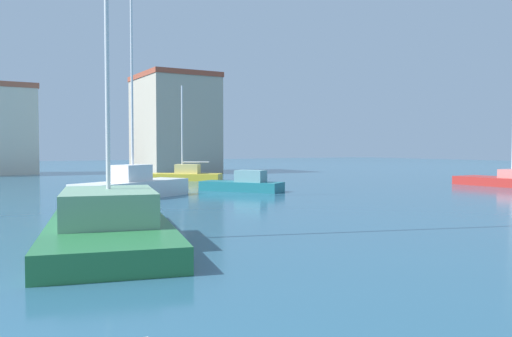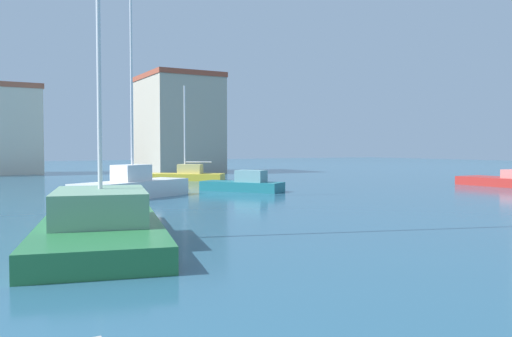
# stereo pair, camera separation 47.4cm
# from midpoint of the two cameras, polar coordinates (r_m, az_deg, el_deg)

# --- Properties ---
(water) EXTENTS (160.00, 160.00, 0.00)m
(water) POSITION_cam_midpoint_polar(r_m,az_deg,el_deg) (29.15, -1.96, -2.75)
(water) COLOR #285670
(water) RESTS_ON ground
(sailboat_yellow_behind_lamppost) EXTENTS (6.02, 5.20, 7.36)m
(sailboat_yellow_behind_lamppost) POSITION_cam_midpoint_polar(r_m,az_deg,el_deg) (41.09, -8.25, -0.69)
(sailboat_yellow_behind_lamppost) COLOR gold
(sailboat_yellow_behind_lamppost) RESTS_ON water
(motorboat_teal_far_left) EXTENTS (4.07, 4.90, 1.25)m
(motorboat_teal_far_left) POSITION_cam_midpoint_polar(r_m,az_deg,el_deg) (30.58, -1.84, -1.73)
(motorboat_teal_far_left) COLOR #1E707A
(motorboat_teal_far_left) RESTS_ON water
(sailboat_white_near_pier) EXTENTS (6.74, 5.03, 11.05)m
(sailboat_white_near_pier) POSITION_cam_midpoint_polar(r_m,az_deg,el_deg) (27.07, -13.79, -1.90)
(sailboat_white_near_pier) COLOR white
(sailboat_white_near_pier) RESTS_ON water
(sailboat_green_distant_east) EXTENTS (5.14, 9.47, 12.25)m
(sailboat_green_distant_east) POSITION_cam_midpoint_polar(r_m,az_deg,el_deg) (14.85, -16.64, -5.62)
(sailboat_green_distant_east) COLOR #28703D
(sailboat_green_distant_east) RESTS_ON water
(yacht_club) EXTENTS (7.12, 8.82, 10.07)m
(yacht_club) POSITION_cam_midpoint_polar(r_m,az_deg,el_deg) (54.95, -9.15, 4.86)
(yacht_club) COLOR #B2A893
(yacht_club) RESTS_ON ground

